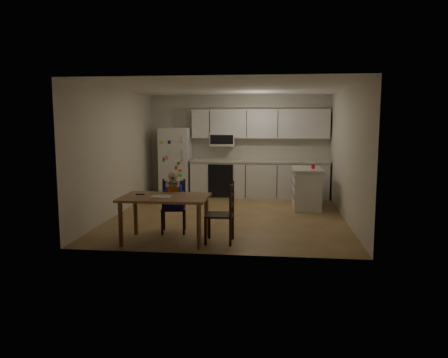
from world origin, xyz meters
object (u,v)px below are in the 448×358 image
(chair_side, at_px, (226,209))
(red_cup, at_px, (313,166))
(dining_table, at_px, (165,202))
(chair_booster, at_px, (173,195))
(kitchen_island, at_px, (307,188))
(refrigerator, at_px, (176,162))

(chair_side, bearing_deg, red_cup, 151.11)
(red_cup, bearing_deg, dining_table, -131.35)
(chair_booster, bearing_deg, chair_side, -39.83)
(kitchen_island, xyz_separation_m, red_cup, (0.12, -0.10, 0.48))
(kitchen_island, height_order, red_cup, red_cup)
(dining_table, distance_m, chair_side, 0.95)
(refrigerator, distance_m, chair_booster, 3.55)
(dining_table, relative_size, chair_booster, 1.28)
(refrigerator, relative_size, kitchen_island, 1.45)
(chair_side, bearing_deg, kitchen_island, 153.84)
(refrigerator, xyz_separation_m, kitchen_island, (3.14, -1.12, -0.41))
(dining_table, height_order, chair_booster, chair_booster)
(red_cup, bearing_deg, chair_side, -119.17)
(red_cup, xyz_separation_m, chair_booster, (-2.52, -2.24, -0.28))
(red_cup, bearing_deg, chair_booster, -138.35)
(red_cup, distance_m, dining_table, 3.81)
(refrigerator, relative_size, chair_booster, 1.62)
(red_cup, height_order, dining_table, red_cup)
(dining_table, bearing_deg, red_cup, 48.65)
(refrigerator, height_order, chair_booster, refrigerator)
(chair_side, bearing_deg, chair_booster, -120.36)
(red_cup, relative_size, chair_booster, 0.09)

